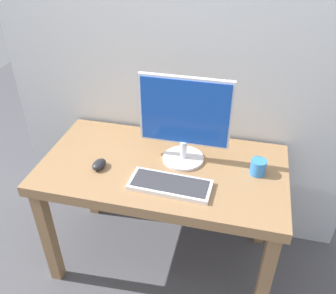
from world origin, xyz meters
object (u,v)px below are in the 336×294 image
at_px(monitor, 185,119).
at_px(coffee_mug, 258,167).
at_px(mouse, 99,164).
at_px(keyboard_primary, 170,185).
at_px(desk, 163,178).

distance_m(monitor, coffee_mug, 0.45).
bearing_deg(coffee_mug, monitor, 174.59).
distance_m(mouse, coffee_mug, 0.82).
height_order(keyboard_primary, mouse, mouse).
bearing_deg(desk, keyboard_primary, -64.30).
bearing_deg(mouse, desk, 26.05).
height_order(mouse, coffee_mug, coffee_mug).
distance_m(monitor, mouse, 0.51).
bearing_deg(keyboard_primary, coffee_mug, 26.82).
xyz_separation_m(desk, coffee_mug, (0.49, 0.04, 0.13)).
relative_size(desk, keyboard_primary, 3.18).
bearing_deg(keyboard_primary, mouse, 171.28).
distance_m(keyboard_primary, mouse, 0.40).
distance_m(desk, monitor, 0.36).
xyz_separation_m(mouse, coffee_mug, (0.81, 0.15, 0.02)).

